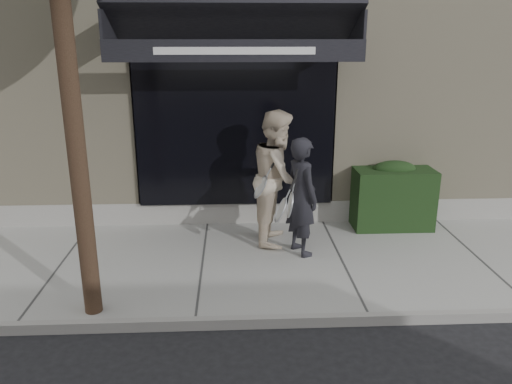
{
  "coord_description": "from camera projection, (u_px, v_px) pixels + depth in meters",
  "views": [
    {
      "loc": [
        -1.54,
        -6.55,
        3.19
      ],
      "look_at": [
        -1.21,
        0.6,
        0.96
      ],
      "focal_mm": 35.0,
      "sensor_mm": 36.0,
      "label": 1
    }
  ],
  "objects": [
    {
      "name": "ground",
      "position": [
        340.0,
        266.0,
        7.27
      ],
      "size": [
        80.0,
        80.0,
        0.0
      ],
      "primitive_type": "plane",
      "color": "black",
      "rests_on": "ground"
    },
    {
      "name": "sidewalk",
      "position": [
        341.0,
        262.0,
        7.25
      ],
      "size": [
        20.0,
        3.0,
        0.12
      ],
      "primitive_type": "cube",
      "color": "#9C9C96",
      "rests_on": "ground"
    },
    {
      "name": "curb",
      "position": [
        369.0,
        319.0,
        5.77
      ],
      "size": [
        20.0,
        0.1,
        0.14
      ],
      "primitive_type": "cube",
      "color": "gray",
      "rests_on": "ground"
    },
    {
      "name": "building_facade",
      "position": [
        300.0,
        58.0,
        11.18
      ],
      "size": [
        14.3,
        8.04,
        5.64
      ],
      "color": "#C1B493",
      "rests_on": "ground"
    },
    {
      "name": "hedge",
      "position": [
        392.0,
        196.0,
        8.31
      ],
      "size": [
        1.3,
        0.7,
        1.14
      ],
      "color": "black",
      "rests_on": "sidewalk"
    },
    {
      "name": "pedestrian_front",
      "position": [
        302.0,
        197.0,
        7.18
      ],
      "size": [
        0.76,
        0.93,
        1.74
      ],
      "color": "black",
      "rests_on": "sidewalk"
    },
    {
      "name": "pedestrian_back",
      "position": [
        278.0,
        177.0,
        7.58
      ],
      "size": [
        0.94,
        1.12,
        2.06
      ],
      "color": "beige",
      "rests_on": "sidewalk"
    }
  ]
}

